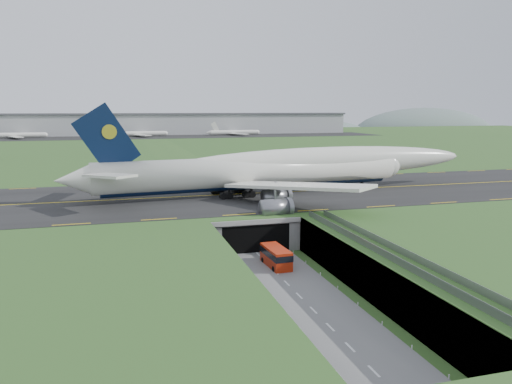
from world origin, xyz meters
name	(u,v)px	position (x,y,z in m)	size (l,w,h in m)	color
ground	(270,268)	(0.00, 0.00, 0.00)	(900.00, 900.00, 0.00)	#2A4E1F
airfield_deck	(270,249)	(0.00, 0.00, 3.00)	(800.00, 800.00, 6.00)	gray
trench_road	(286,283)	(0.00, -7.50, 0.10)	(12.00, 75.00, 0.20)	slate
taxiway	(225,195)	(0.00, 33.00, 6.09)	(800.00, 44.00, 0.18)	black
tunnel_portal	(244,224)	(0.00, 16.71, 3.33)	(17.00, 22.30, 6.00)	gray
guideway	(400,265)	(11.00, -19.11, 5.32)	(3.00, 53.00, 7.05)	#A8A8A3
jumbo_jet	(284,169)	(13.25, 32.50, 11.51)	(96.67, 61.56, 20.46)	silver
shuttle_tram	(276,257)	(0.98, 0.05, 1.68)	(3.22, 7.60, 3.05)	#B8260C
cargo_terminal	(147,124)	(-0.10, 299.41, 13.96)	(320.00, 67.00, 15.60)	#B2B2B2
distant_hills	(205,137)	(64.38, 430.00, -4.00)	(700.00, 91.00, 60.00)	slate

